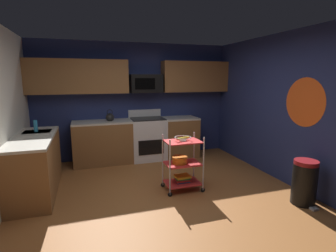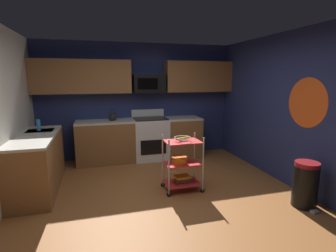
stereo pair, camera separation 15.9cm
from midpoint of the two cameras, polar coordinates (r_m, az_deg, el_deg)
The scene contains 15 objects.
floor at distance 4.11m, azimuth 0.41°, elevation -16.23°, with size 4.40×4.80×0.04m, color #995B2D.
wall_back at distance 6.06m, azimuth -5.91°, elevation 5.49°, with size 4.52×0.06×2.60m, color navy.
wall_right at distance 4.81m, azimuth 26.93°, elevation 3.09°, with size 0.06×4.80×2.60m, color navy.
wall_flower_decal at distance 4.58m, azimuth 29.05°, elevation 4.47°, with size 0.78×0.78×0.00m, color #E5591E.
counter_run at distance 5.36m, azimuth -12.19°, elevation -4.46°, with size 3.59×2.33×0.92m.
oven_range at distance 5.92m, azimuth -3.11°, elevation -2.66°, with size 0.76×0.65×1.10m.
upper_cabinets at distance 5.84m, azimuth -6.17°, elevation 10.70°, with size 4.40×0.33×0.70m.
microwave at distance 5.86m, azimuth -3.46°, elevation 9.28°, with size 0.70×0.39×0.40m.
rolling_cart at distance 4.29m, azimuth 4.23°, elevation -8.21°, with size 0.63×0.41×0.91m.
fruit_bowl at distance 4.17m, azimuth 4.31°, elevation -2.70°, with size 0.27×0.27×0.07m.
mixing_bowl_large at distance 4.25m, azimuth 3.61°, elevation -7.43°, with size 0.25×0.25×0.11m.
book_stack at distance 4.38m, azimuth 4.18°, elevation -11.45°, with size 0.26×0.21×0.12m.
kettle at distance 5.70m, azimuth -11.23°, elevation 1.95°, with size 0.21×0.18×0.26m.
dish_soap_bottle at distance 5.01m, azimuth -25.73°, elevation 0.19°, with size 0.06×0.06×0.20m, color #2D8CBF.
trash_can at distance 4.32m, azimuth 28.86°, elevation -11.17°, with size 0.34×0.42×0.66m.
Camera 2 is at (-0.93, -3.55, 1.83)m, focal length 27.80 mm.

